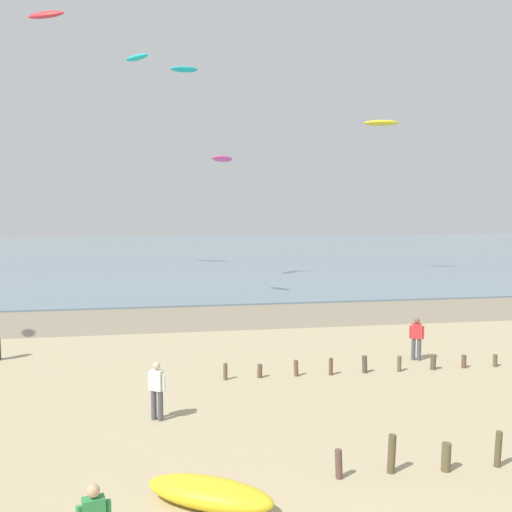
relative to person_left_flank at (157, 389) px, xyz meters
name	(u,v)px	position (x,y,z in m)	size (l,w,h in m)	color
wet_sand_strip	(221,317)	(3.42, 14.71, -0.91)	(120.00, 6.80, 0.01)	gray
sea	(187,254)	(3.42, 53.10, -0.87)	(160.00, 70.00, 0.10)	slate
groyne_mid	(443,361)	(10.66, 3.47, -0.63)	(15.76, 0.31, 0.64)	brown
person_left_flank	(157,389)	(0.00, 0.00, 0.00)	(0.50, 0.38, 1.71)	#4C4C56
person_right_flank	(417,337)	(10.19, 4.80, 0.00)	(0.52, 0.36, 1.71)	#4C4C56
grounded_kite	(210,493)	(1.08, -5.05, -0.64)	(2.81, 1.01, 0.56)	yellow
kite_aloft_0	(46,15)	(-8.85, 35.67, 20.87)	(3.44, 1.10, 0.55)	red
kite_aloft_2	(381,123)	(18.61, 30.47, 11.94)	(2.89, 0.92, 0.46)	yellow
kite_aloft_3	(222,159)	(5.14, 29.43, 8.74)	(2.72, 0.87, 0.43)	#E54C99
kite_aloft_4	(137,58)	(-0.94, 18.04, 13.55)	(1.93, 0.62, 0.31)	#19B2B7
kite_aloft_5	(184,69)	(2.16, 27.59, 15.08)	(2.00, 0.64, 0.32)	#19B2B7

